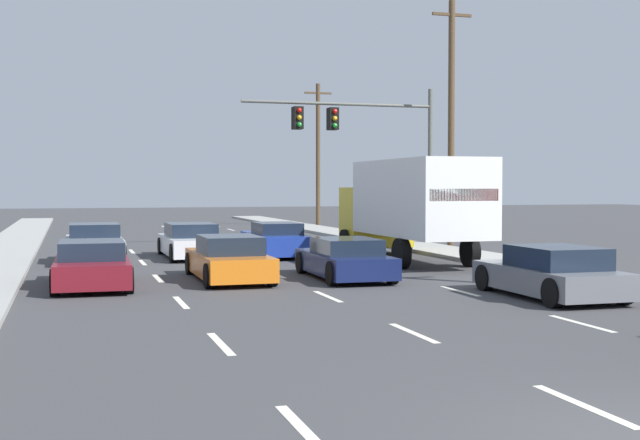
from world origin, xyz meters
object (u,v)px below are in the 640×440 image
Objects in this scene: car_white at (191,242)px; utility_pole_far at (318,153)px; traffic_signal_mast at (355,131)px; car_gray at (551,274)px; car_blue at (276,241)px; car_navy at (345,260)px; utility_pole_mid at (451,121)px; box_truck at (410,203)px; car_silver at (94,244)px; car_orange at (229,260)px; car_maroon at (92,265)px.

utility_pole_far is at bearing 62.35° from car_white.
traffic_signal_mast is at bearing 27.92° from car_white.
car_blue is at bearing 104.62° from car_gray.
car_gray is (3.30, -5.12, 0.02)m from car_navy.
box_truck is at bearing -125.76° from utility_pole_mid.
car_silver is at bearing -123.09° from utility_pole_far.
utility_pole_mid is at bearing 13.33° from car_silver.
car_orange is at bearing -90.23° from car_white.
utility_pole_far reaches higher than car_silver.
utility_pole_mid is at bearing 51.70° from car_navy.
car_orange is 1.10× the size of car_gray.
traffic_signal_mast is (11.34, 11.99, 4.43)m from car_maroon.
car_maroon is 1.00× the size of car_blue.
car_white is 12.73m from utility_pole_mid.
car_maroon is 0.44× the size of utility_pole_mid.
car_gray is at bearing -57.21° from car_navy.
car_white is at bearing 16.25° from car_silver.
utility_pole_far reaches higher than box_truck.
car_orange is at bearing 6.06° from car_maroon.
car_silver is at bearing 132.70° from car_navy.
traffic_signal_mast reaches higher than car_navy.
car_navy is at bearing -68.77° from car_white.
car_orange is at bearing -152.22° from box_truck.
car_white is 1.01× the size of car_blue.
box_truck is at bearing 20.92° from car_maroon.
car_maroon is at bearing 178.68° from car_navy.
car_maroon is (-0.25, -6.92, -0.07)m from car_silver.
car_gray is 0.48× the size of traffic_signal_mast.
utility_pole_far is at bearing 68.74° from car_orange.
box_truck is at bearing 27.78° from car_orange.
car_orange reaches higher than car_maroon.
car_blue is at bearing 6.14° from car_silver.
car_blue is 0.54× the size of traffic_signal_mast.
car_silver is 12.95m from traffic_signal_mast.
car_navy is at bearing -89.53° from car_blue.
car_silver is 1.01× the size of car_gray.
car_silver is 0.51× the size of box_truck.
car_orange is 1.05× the size of car_navy.
car_gray is at bearing -51.14° from car_silver.
utility_pole_mid is at bearing 54.24° from box_truck.
box_truck is (3.82, -3.59, 1.43)m from car_blue.
traffic_signal_mast is at bearing 85.82° from car_gray.
traffic_signal_mast is 17.79m from utility_pole_far.
utility_pole_mid is 18.97m from utility_pole_far.
car_navy is at bearing -1.32° from car_maroon.
car_orange reaches higher than car_navy.
car_maroon is 0.50× the size of utility_pole_far.
car_white is 14.67m from car_gray.
car_blue reaches higher than car_gray.
box_truck reaches higher than car_blue.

